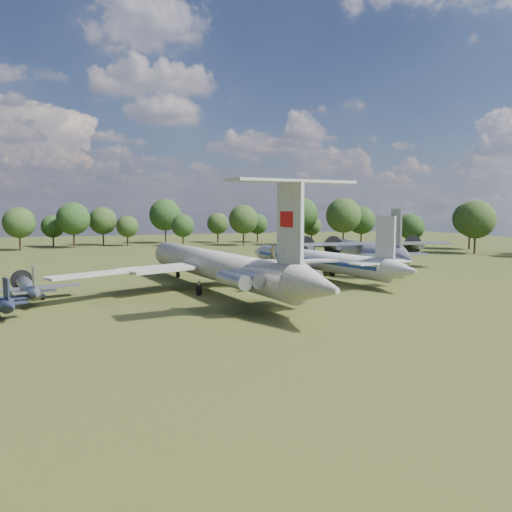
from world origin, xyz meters
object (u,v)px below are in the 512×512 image
object	(u,v)px
tu104_jet	(316,264)
small_prop_northwest	(29,291)
il62_airliner	(215,271)
an12_transport	(366,256)
person_on_il62	(273,253)

from	to	relation	value
tu104_jet	small_prop_northwest	xyz separation A→B (m)	(-44.40, -7.31, -1.00)
il62_airliner	tu104_jet	bearing A→B (deg)	13.67
il62_airliner	small_prop_northwest	xyz separation A→B (m)	(-24.22, 0.99, -1.61)
il62_airliner	an12_transport	distance (m)	36.73
tu104_jet	small_prop_northwest	distance (m)	45.01
tu104_jet	small_prop_northwest	bearing A→B (deg)	177.31
an12_transport	person_on_il62	size ratio (longest dim) A/B	19.97
tu104_jet	person_on_il62	xyz separation A→B (m)	(-17.76, -24.18, 4.44)
small_prop_northwest	person_on_il62	world-z (taller)	person_on_il62
an12_transport	small_prop_northwest	distance (m)	59.57
tu104_jet	small_prop_northwest	size ratio (longest dim) A/B	2.64
tu104_jet	person_on_il62	distance (m)	30.32
tu104_jet	il62_airliner	bearing A→B (deg)	-169.68
an12_transport	small_prop_northwest	bearing A→B (deg)	-156.46
il62_airliner	small_prop_northwest	distance (m)	24.30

